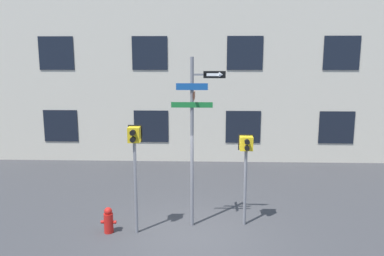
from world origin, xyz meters
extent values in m
plane|color=#38383A|center=(0.00, 0.00, 0.00)|extent=(60.00, 60.00, 0.00)
cube|color=beige|center=(0.00, 7.42, 6.28)|extent=(24.00, 0.60, 12.56)
cube|color=black|center=(-6.00, 7.10, 1.57)|extent=(1.50, 0.03, 1.40)
cube|color=black|center=(-2.00, 7.10, 1.57)|extent=(1.50, 0.03, 1.40)
cube|color=black|center=(2.00, 7.10, 1.57)|extent=(1.50, 0.03, 1.40)
cube|color=black|center=(6.00, 7.10, 1.57)|extent=(1.50, 0.03, 1.40)
cube|color=black|center=(-6.00, 7.10, 4.71)|extent=(1.50, 0.03, 1.40)
cube|color=black|center=(-2.00, 7.10, 4.71)|extent=(1.50, 0.03, 1.40)
cube|color=black|center=(2.00, 7.10, 4.71)|extent=(1.50, 0.03, 1.40)
cube|color=black|center=(6.00, 7.10, 4.71)|extent=(1.50, 0.03, 1.40)
cylinder|color=slate|center=(0.01, 0.63, 2.25)|extent=(0.09, 0.09, 4.51)
cube|color=slate|center=(0.29, 0.63, 4.06)|extent=(0.57, 0.05, 0.05)
cube|color=#14478C|center=(0.01, 0.57, 3.76)|extent=(0.81, 0.02, 0.17)
cube|color=brown|center=(0.07, 0.63, 3.53)|extent=(0.02, 0.73, 0.17)
cube|color=#196B2D|center=(0.01, 0.57, 3.30)|extent=(1.06, 0.02, 0.14)
cube|color=black|center=(0.58, 0.61, 4.06)|extent=(0.56, 0.02, 0.18)
cube|color=white|center=(0.54, 0.60, 4.06)|extent=(0.32, 0.01, 0.07)
cone|color=white|center=(0.74, 0.60, 4.06)|extent=(0.10, 0.14, 0.14)
cylinder|color=slate|center=(-1.41, 0.15, 1.20)|extent=(0.08, 0.08, 2.41)
cube|color=gold|center=(-1.41, 0.15, 2.60)|extent=(0.30, 0.26, 0.38)
cube|color=black|center=(-1.41, 0.29, 2.60)|extent=(0.36, 0.02, 0.44)
cylinder|color=black|center=(-1.41, -0.04, 2.68)|extent=(0.13, 0.12, 0.13)
cylinder|color=black|center=(-1.41, -0.04, 2.51)|extent=(0.13, 0.12, 0.13)
cylinder|color=silver|center=(-1.41, 0.01, 2.68)|extent=(0.11, 0.01, 0.11)
cylinder|color=slate|center=(1.43, 0.73, 1.04)|extent=(0.08, 0.08, 2.09)
cube|color=gold|center=(1.43, 0.73, 2.27)|extent=(0.34, 0.26, 0.37)
cube|color=black|center=(1.43, 0.87, 2.27)|extent=(0.40, 0.02, 0.43)
cylinder|color=black|center=(1.43, 0.54, 2.35)|extent=(0.13, 0.12, 0.13)
cylinder|color=black|center=(1.43, 0.54, 2.19)|extent=(0.13, 0.12, 0.13)
cylinder|color=orange|center=(1.43, 0.59, 2.35)|extent=(0.10, 0.01, 0.10)
cylinder|color=red|center=(-2.14, 0.12, 0.26)|extent=(0.24, 0.24, 0.52)
sphere|color=red|center=(-2.14, 0.12, 0.58)|extent=(0.20, 0.20, 0.20)
cylinder|color=red|center=(-2.30, 0.12, 0.29)|extent=(0.08, 0.08, 0.08)
cylinder|color=red|center=(-1.98, 0.12, 0.29)|extent=(0.08, 0.08, 0.08)
camera|label=1|loc=(0.34, -8.90, 4.42)|focal=35.00mm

